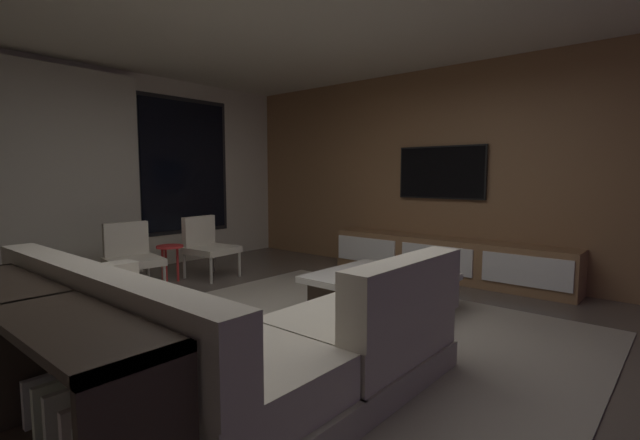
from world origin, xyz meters
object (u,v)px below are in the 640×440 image
(book_stack_on_coffee_table, at_px, (355,273))
(accent_chair_by_curtain, at_px, (131,254))
(sectional_couch, at_px, (212,343))
(console_table_behind_couch, at_px, (35,366))
(accent_chair_near_window, at_px, (207,243))
(mounted_tv, at_px, (441,172))
(coffee_table, at_px, (380,292))
(media_console, at_px, (447,260))
(side_stool, at_px, (169,252))

(book_stack_on_coffee_table, relative_size, accent_chair_by_curtain, 0.38)
(sectional_couch, xyz_separation_m, accent_chair_by_curtain, (0.79, 2.59, 0.14))
(sectional_couch, bearing_deg, console_table_behind_couch, 171.86)
(accent_chair_near_window, bearing_deg, mounted_tv, -47.36)
(book_stack_on_coffee_table, height_order, console_table_behind_couch, console_table_behind_couch)
(coffee_table, bearing_deg, console_table_behind_couch, 178.74)
(accent_chair_near_window, height_order, media_console, accent_chair_near_window)
(sectional_couch, height_order, media_console, sectional_couch)
(mounted_tv, bearing_deg, sectional_couch, -174.75)
(coffee_table, distance_m, media_console, 1.68)
(coffee_table, height_order, console_table_behind_couch, console_table_behind_couch)
(mounted_tv, bearing_deg, book_stack_on_coffee_table, -176.50)
(book_stack_on_coffee_table, distance_m, accent_chair_near_window, 2.36)
(side_stool, bearing_deg, accent_chair_by_curtain, -172.25)
(book_stack_on_coffee_table, bearing_deg, mounted_tv, 3.50)
(sectional_couch, bearing_deg, side_stool, 63.95)
(accent_chair_near_window, relative_size, mounted_tv, 0.66)
(mounted_tv, relative_size, console_table_behind_couch, 0.56)
(accent_chair_by_curtain, bearing_deg, console_table_behind_couch, -124.60)
(accent_chair_near_window, xyz_separation_m, media_console, (1.88, -2.43, -0.18))
(book_stack_on_coffee_table, distance_m, side_stool, 2.49)
(coffee_table, relative_size, console_table_behind_couch, 0.55)
(book_stack_on_coffee_table, distance_m, mounted_tv, 2.27)
(book_stack_on_coffee_table, height_order, media_console, media_console)
(coffee_table, height_order, accent_chair_near_window, accent_chair_near_window)
(coffee_table, height_order, mounted_tv, mounted_tv)
(media_console, bearing_deg, mounted_tv, 47.54)
(book_stack_on_coffee_table, bearing_deg, accent_chair_by_curtain, 113.19)
(coffee_table, height_order, media_console, media_console)
(mounted_tv, bearing_deg, coffee_table, -171.19)
(sectional_couch, distance_m, media_console, 3.68)
(book_stack_on_coffee_table, relative_size, side_stool, 0.65)
(side_stool, bearing_deg, media_console, -46.62)
(media_console, height_order, console_table_behind_couch, console_table_behind_couch)
(media_console, xyz_separation_m, console_table_behind_couch, (-4.59, -0.03, 0.16))
(coffee_table, height_order, side_stool, side_stool)
(coffee_table, bearing_deg, accent_chair_near_window, 94.56)
(accent_chair_near_window, xyz_separation_m, mounted_tv, (2.06, -2.23, 0.92))
(accent_chair_by_curtain, distance_m, side_stool, 0.52)
(side_stool, relative_size, media_console, 0.15)
(accent_chair_near_window, height_order, side_stool, accent_chair_near_window)
(sectional_couch, distance_m, book_stack_on_coffee_table, 1.82)
(book_stack_on_coffee_table, xyz_separation_m, accent_chair_near_window, (-0.00, 2.36, 0.04))
(book_stack_on_coffee_table, bearing_deg, media_console, -2.21)
(sectional_couch, bearing_deg, media_console, 2.43)
(accent_chair_by_curtain, bearing_deg, accent_chair_near_window, -0.37)
(console_table_behind_couch, bearing_deg, side_stool, 48.84)
(sectional_couch, bearing_deg, coffee_table, 1.90)
(sectional_couch, relative_size, mounted_tv, 2.12)
(accent_chair_near_window, bearing_deg, sectional_couch, -124.77)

